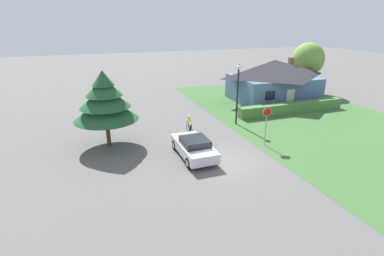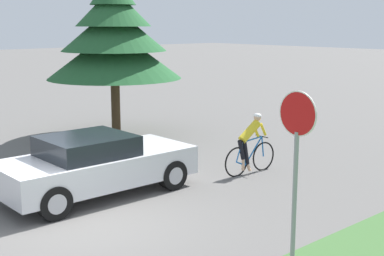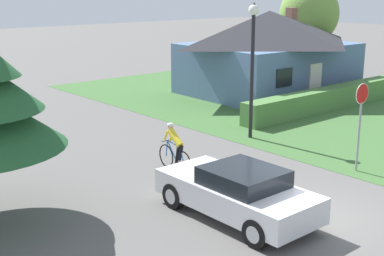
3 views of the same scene
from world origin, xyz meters
name	(u,v)px [view 3 (image 3 of 3)]	position (x,y,z in m)	size (l,w,h in m)	color
ground_plane	(309,217)	(0.00, 0.00, 0.00)	(140.00, 140.00, 0.00)	#5B5956
cottage_house	(268,51)	(12.04, 12.15, 2.35)	(9.48, 7.52, 4.63)	slate
hedge_row	(329,98)	(11.09, 7.32, 0.52)	(11.46, 0.90, 1.04)	#4C7A3D
sedan_left_lane	(237,192)	(-1.44, 1.21, 0.69)	(1.96, 4.40, 1.38)	silver
cyclist	(175,149)	(-0.34, 5.11, 0.74)	(0.44, 1.74, 1.57)	black
stop_sign	(361,111)	(4.07, 1.25, 1.99)	(0.66, 0.07, 2.87)	gray
street_lamp	(253,50)	(4.38, 6.22, 3.47)	(0.40, 0.40, 5.23)	black
deciduous_tree_right	(309,14)	(18.24, 14.19, 4.09)	(3.83, 3.83, 6.11)	#4C3823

